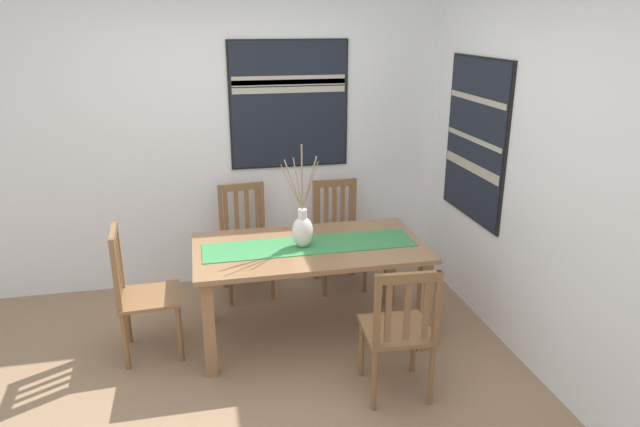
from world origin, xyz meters
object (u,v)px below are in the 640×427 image
Objects in this scene: chair_0 at (245,239)px; chair_1 at (338,232)px; dining_table at (310,259)px; painting_on_back_wall at (289,104)px; painting_on_side_wall at (476,140)px; centerpiece_vase at (302,229)px; chair_3 at (140,291)px; chair_2 at (399,329)px.

chair_1 is (0.82, -0.01, 0.00)m from chair_0.
dining_table is 1.53× the size of painting_on_back_wall.
painting_on_back_wall is at bearing 146.90° from painting_on_side_wall.
chair_1 is (0.48, 0.86, -0.38)m from centerpiece_vase.
chair_3 is 2.75m from painting_on_side_wall.
chair_0 is 1.22m from painting_on_back_wall.
chair_2 is at bearing -61.40° from centerpiece_vase.
dining_table is 0.95m from chair_1.
chair_0 is 0.87× the size of painting_on_back_wall.
centerpiece_vase reaches higher than chair_0.
chair_1 is at bearing -1.03° from chair_0.
chair_2 is at bearing -80.17° from painting_on_back_wall.
chair_2 is (-0.03, -1.68, -0.02)m from chair_1.
chair_3 is at bearing 179.72° from dining_table.
dining_table is 0.94m from chair_2.
centerpiece_vase is (-0.05, -0.02, 0.25)m from dining_table.
chair_1 is at bearing 60.88° from centerpiece_vase.
centerpiece_vase reaches higher than chair_2.
centerpiece_vase is 1.55m from painting_on_side_wall.
painting_on_back_wall is at bearing 99.83° from chair_2.
centerpiece_vase reaches higher than dining_table.
chair_1 is 0.74× the size of painting_on_side_wall.
chair_2 is at bearing -27.90° from chair_3.
chair_3 is (-1.15, 0.02, -0.38)m from centerpiece_vase.
painting_on_side_wall reaches higher than dining_table.
dining_table is 1.82× the size of chair_2.
centerpiece_vase is 0.61× the size of painting_on_side_wall.
centerpiece_vase is at bearing -1.22° from chair_3.
painting_on_side_wall reaches higher than chair_2.
chair_3 is at bearing -138.14° from painting_on_back_wall.
chair_2 is 0.84× the size of painting_on_back_wall.
centerpiece_vase is 1.36m from painting_on_back_wall.
painting_on_back_wall reaches higher than painting_on_side_wall.
chair_0 reaches higher than chair_2.
chair_0 reaches higher than chair_1.
painting_on_back_wall is at bearing 84.71° from centerpiece_vase.
painting_on_back_wall is at bearing 141.53° from chair_1.
chair_1 is (0.42, 0.84, -0.13)m from dining_table.
centerpiece_vase is at bearing -161.19° from dining_table.
chair_3 is (-1.63, -0.83, 0.00)m from chair_1.
centerpiece_vase is at bearing -168.69° from painting_on_side_wall.
chair_2 is at bearing -64.99° from chair_0.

